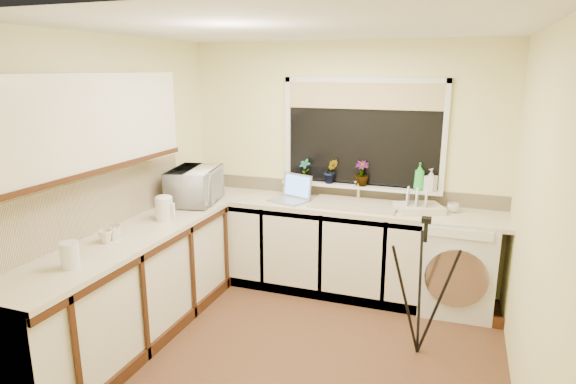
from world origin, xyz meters
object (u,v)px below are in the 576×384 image
at_px(plant_c, 362,173).
at_px(soap_bottle_green, 419,176).
at_px(glass_jug, 70,255).
at_px(plant_b, 331,171).
at_px(microwave, 195,186).
at_px(steel_jar, 115,232).
at_px(dish_rack, 419,208).
at_px(plant_a, 305,170).
at_px(kettle, 164,209).
at_px(tripod, 422,287).
at_px(soap_bottle_clear, 431,180).
at_px(washing_machine, 457,263).
at_px(cup_back, 453,208).
at_px(cup_left, 105,237).
at_px(laptop, 292,194).

height_order(plant_c, soap_bottle_green, soap_bottle_green).
bearing_deg(glass_jug, plant_b, 63.97).
xyz_separation_m(microwave, plant_b, (1.20, 0.63, 0.11)).
bearing_deg(microwave, steel_jar, 167.45).
relative_size(plant_c, soap_bottle_green, 0.94).
bearing_deg(dish_rack, plant_a, 147.04).
xyz_separation_m(kettle, dish_rack, (2.06, 1.01, -0.07)).
bearing_deg(kettle, tripod, 3.08).
bearing_deg(plant_c, soap_bottle_clear, 1.44).
distance_m(washing_machine, steel_jar, 3.00).
xyz_separation_m(plant_b, cup_back, (1.20, -0.14, -0.23)).
bearing_deg(washing_machine, tripod, -107.27).
xyz_separation_m(soap_bottle_green, cup_back, (0.33, -0.15, -0.24)).
bearing_deg(microwave, cup_left, 166.49).
distance_m(kettle, plant_b, 1.70).
bearing_deg(plant_c, cup_back, -8.66).
bearing_deg(plant_b, cup_left, -123.75).
bearing_deg(laptop, soap_bottle_green, 31.82).
bearing_deg(tripod, plant_a, 160.87).
height_order(kettle, cup_back, kettle).
relative_size(dish_rack, soap_bottle_clear, 1.92).
xyz_separation_m(steel_jar, cup_left, (-0.02, -0.08, -0.01)).
height_order(soap_bottle_clear, cup_back, soap_bottle_clear).
bearing_deg(cup_left, soap_bottle_green, 41.70).
distance_m(tripod, microwave, 2.34).
distance_m(washing_machine, laptop, 1.68).
bearing_deg(kettle, soap_bottle_green, 31.44).
height_order(washing_machine, plant_b, plant_b).
height_order(glass_jug, plant_c, plant_c).
relative_size(dish_rack, steel_jar, 3.50).
relative_size(microwave, soap_bottle_green, 2.31).
distance_m(laptop, plant_a, 0.31).
height_order(steel_jar, cup_left, steel_jar).
relative_size(kettle, plant_c, 0.80).
bearing_deg(soap_bottle_clear, plant_b, -179.07).
relative_size(soap_bottle_clear, cup_left, 2.08).
bearing_deg(microwave, laptop, -77.08).
height_order(washing_machine, cup_back, cup_back).
bearing_deg(dish_rack, cup_back, -8.19).
height_order(kettle, dish_rack, kettle).
height_order(glass_jug, steel_jar, glass_jug).
height_order(glass_jug, plant_b, plant_b).
bearing_deg(plant_c, glass_jug, -121.92).
distance_m(tripod, plant_b, 1.63).
bearing_deg(cup_left, steel_jar, 74.89).
bearing_deg(plant_c, kettle, -140.31).
xyz_separation_m(tripod, soap_bottle_green, (-0.16, 1.12, 0.63)).
height_order(steel_jar, plant_b, plant_b).
relative_size(kettle, plant_a, 0.85).
bearing_deg(washing_machine, microwave, -172.32).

